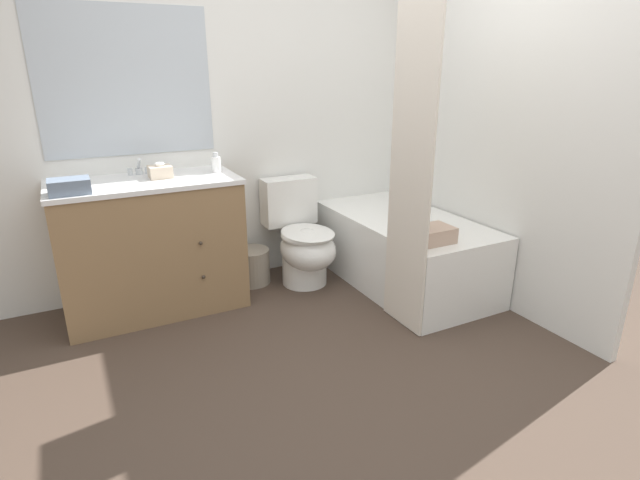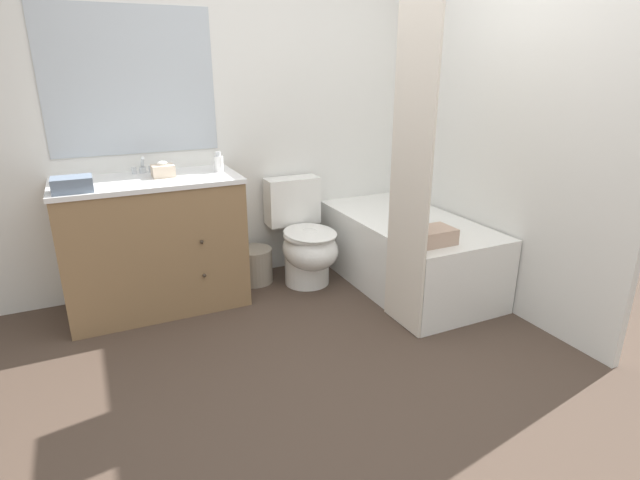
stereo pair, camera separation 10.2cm
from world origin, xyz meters
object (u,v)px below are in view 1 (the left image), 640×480
at_px(bathtub, 403,250).
at_px(bath_towel_folded, 431,235).
at_px(soap_dispenser, 216,164).
at_px(tissue_box, 160,171).
at_px(wastebasket, 252,266).
at_px(sink_faucet, 139,169).
at_px(hand_towel_folded, 69,186).
at_px(toilet, 303,241).
at_px(vanity_cabinet, 152,245).

bearing_deg(bathtub, bath_towel_folded, -109.76).
bearing_deg(bathtub, soap_dispenser, 160.09).
xyz_separation_m(bathtub, tissue_box, (-1.63, 0.45, 0.67)).
height_order(bathtub, wastebasket, bathtub).
bearing_deg(wastebasket, bath_towel_folded, -51.15).
height_order(sink_faucet, hand_towel_folded, sink_faucet).
bearing_deg(soap_dispenser, bathtub, -19.91).
relative_size(wastebasket, bath_towel_folded, 1.00).
distance_m(toilet, soap_dispenser, 0.87).
relative_size(tissue_box, hand_towel_folded, 0.64).
relative_size(vanity_cabinet, sink_faucet, 8.14).
relative_size(toilet, bathtub, 0.53).
distance_m(hand_towel_folded, bath_towel_folded, 2.16).
distance_m(vanity_cabinet, hand_towel_folded, 0.67).
height_order(bathtub, bath_towel_folded, bath_towel_folded).
xyz_separation_m(toilet, wastebasket, (-0.36, 0.16, -0.20)).
xyz_separation_m(wastebasket, tissue_box, (-0.61, -0.07, 0.80)).
height_order(toilet, wastebasket, toilet).
xyz_separation_m(vanity_cabinet, toilet, (1.07, -0.07, -0.12)).
bearing_deg(toilet, sink_faucet, 166.75).
distance_m(wastebasket, hand_towel_folded, 1.43).
bearing_deg(hand_towel_folded, bathtub, -6.76).
distance_m(toilet, bathtub, 0.76).
distance_m(vanity_cabinet, toilet, 1.08).
distance_m(tissue_box, hand_towel_folded, 0.57).
bearing_deg(tissue_box, toilet, -5.38).
bearing_deg(wastebasket, toilet, -24.73).
bearing_deg(bathtub, toilet, 151.40).
height_order(sink_faucet, bathtub, sink_faucet).
xyz_separation_m(vanity_cabinet, bathtub, (1.74, -0.44, -0.19)).
height_order(sink_faucet, wastebasket, sink_faucet).
height_order(wastebasket, hand_towel_folded, hand_towel_folded).
relative_size(vanity_cabinet, hand_towel_folded, 5.26).
xyz_separation_m(sink_faucet, bath_towel_folded, (1.56, -1.13, -0.36)).
bearing_deg(vanity_cabinet, hand_towel_folded, -157.14).
bearing_deg(bath_towel_folded, soap_dispenser, 137.99).
bearing_deg(bathtub, hand_towel_folded, 173.24).
bearing_deg(bath_towel_folded, wastebasket, 128.85).
bearing_deg(vanity_cabinet, bath_towel_folded, -31.45).
bearing_deg(tissue_box, sink_faucet, 123.62).
relative_size(vanity_cabinet, tissue_box, 8.22).
height_order(wastebasket, bath_towel_folded, bath_towel_folded).
distance_m(vanity_cabinet, soap_dispenser, 0.69).
bearing_deg(hand_towel_folded, soap_dispenser, 12.44).
bearing_deg(sink_faucet, tissue_box, -56.38).
height_order(tissue_box, hand_towel_folded, tissue_box).
bearing_deg(wastebasket, sink_faucet, 172.95).
bearing_deg(bath_towel_folded, sink_faucet, 144.00).
bearing_deg(bath_towel_folded, toilet, 118.83).
distance_m(toilet, bath_towel_folded, 1.03).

